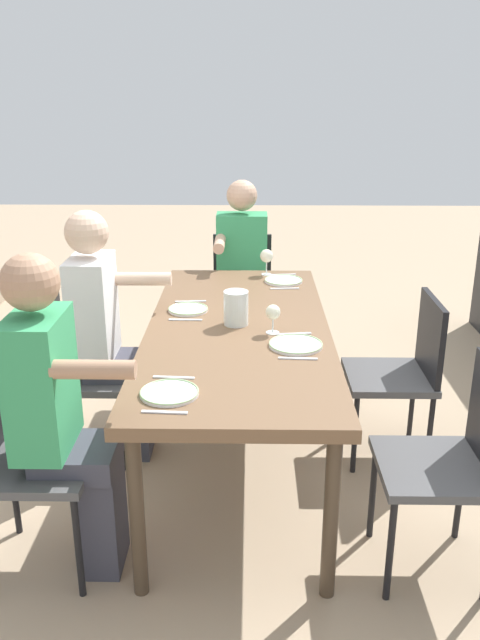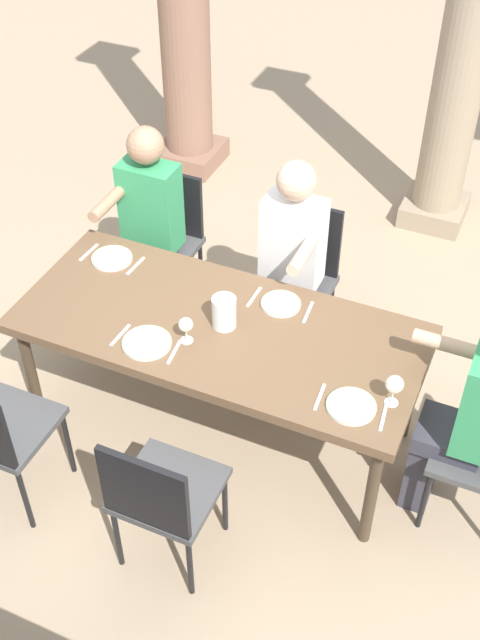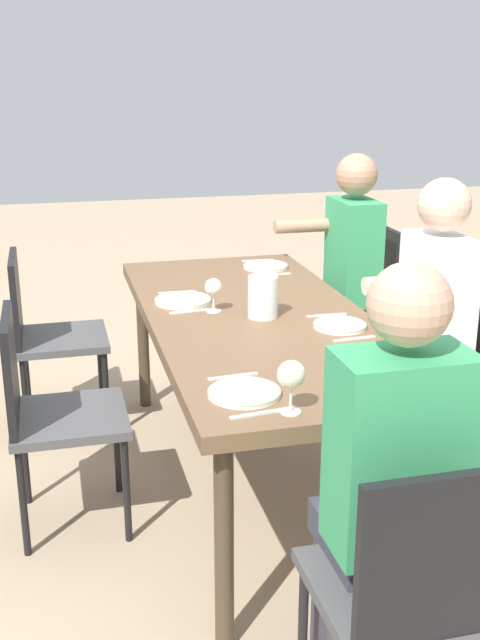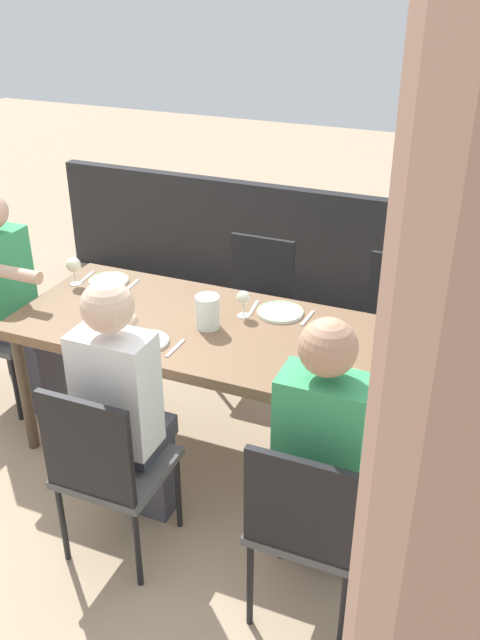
{
  "view_description": "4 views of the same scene",
  "coord_description": "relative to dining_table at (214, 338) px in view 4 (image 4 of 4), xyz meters",
  "views": [
    {
      "loc": [
        -3.03,
        -0.06,
        1.9
      ],
      "look_at": [
        -0.05,
        -0.01,
        0.83
      ],
      "focal_mm": 36.67,
      "sensor_mm": 36.0,
      "label": 1
    },
    {
      "loc": [
        1.29,
        -2.66,
        3.46
      ],
      "look_at": [
        0.09,
        0.07,
        0.78
      ],
      "focal_mm": 44.65,
      "sensor_mm": 36.0,
      "label": 2
    },
    {
      "loc": [
        2.91,
        -0.81,
        1.74
      ],
      "look_at": [
        0.07,
        -0.1,
        0.79
      ],
      "focal_mm": 43.24,
      "sensor_mm": 36.0,
      "label": 3
    },
    {
      "loc": [
        -1.3,
        2.78,
        2.46
      ],
      "look_at": [
        -0.13,
        -0.05,
        0.82
      ],
      "focal_mm": 38.84,
      "sensor_mm": 36.0,
      "label": 4
    }
  ],
  "objects": [
    {
      "name": "chair_west_south",
      "position": [
        -0.78,
        -0.87,
        -0.18
      ],
      "size": [
        0.44,
        0.44,
        0.91
      ],
      "color": "#4F4F50",
      "rests_on": "ground"
    },
    {
      "name": "fork_2",
      "position": [
        0.08,
        0.27,
        0.07
      ],
      "size": [
        0.02,
        0.17,
        0.01
      ],
      "primitive_type": "cube",
      "rotation": [
        0.0,
        0.0,
        -0.02
      ],
      "color": "silver",
      "rests_on": "dining_table"
    },
    {
      "name": "spoon_0",
      "position": [
        -0.62,
        0.25,
        0.07
      ],
      "size": [
        0.03,
        0.17,
        0.01
      ],
      "primitive_type": "cube",
      "rotation": [
        0.0,
        0.0,
        -0.06
      ],
      "color": "silver",
      "rests_on": "dining_table"
    },
    {
      "name": "spoon_1",
      "position": [
        -0.11,
        -0.27,
        0.07
      ],
      "size": [
        0.04,
        0.17,
        0.01
      ],
      "primitive_type": "cube",
      "rotation": [
        0.0,
        0.0,
        0.11
      ],
      "color": "silver",
      "rests_on": "dining_table"
    },
    {
      "name": "chair_west_north",
      "position": [
        -0.78,
        0.87,
        -0.18
      ],
      "size": [
        0.44,
        0.44,
        0.92
      ],
      "color": "#4F4F50",
      "rests_on": "ground"
    },
    {
      "name": "dining_table",
      "position": [
        0.0,
        0.0,
        0.0
      ],
      "size": [
        2.07,
        0.9,
        0.78
      ],
      "color": "brown",
      "rests_on": "ground"
    },
    {
      "name": "diner_woman_green",
      "position": [
        0.11,
        0.68,
        0.0
      ],
      "size": [
        0.35,
        0.5,
        1.33
      ],
      "color": "#3F3F4C",
      "rests_on": "ground"
    },
    {
      "name": "plate_1",
      "position": [
        -0.26,
        -0.27,
        0.07
      ],
      "size": [
        0.25,
        0.25,
        0.02
      ],
      "color": "white",
      "rests_on": "dining_table"
    },
    {
      "name": "spoon_2",
      "position": [
        0.38,
        0.27,
        0.07
      ],
      "size": [
        0.03,
        0.17,
        0.01
      ],
      "primitive_type": "cube",
      "rotation": [
        0.0,
        0.0,
        0.08
      ],
      "color": "silver",
      "rests_on": "dining_table"
    },
    {
      "name": "fork_1",
      "position": [
        -0.41,
        -0.27,
        0.07
      ],
      "size": [
        0.02,
        0.17,
        0.01
      ],
      "primitive_type": "cube",
      "rotation": [
        0.0,
        0.0,
        -0.05
      ],
      "color": "silver",
      "rests_on": "dining_table"
    },
    {
      "name": "water_pitcher",
      "position": [
        0.03,
        0.01,
        0.14
      ],
      "size": [
        0.12,
        0.12,
        0.17
      ],
      "color": "white",
      "rests_on": "dining_table"
    },
    {
      "name": "chair_mid_south",
      "position": [
        0.11,
        -0.87,
        -0.2
      ],
      "size": [
        0.44,
        0.44,
        0.89
      ],
      "color": "#4F4F50",
      "rests_on": "ground"
    },
    {
      "name": "diner_man_white",
      "position": [
        1.26,
        0.0,
        -0.01
      ],
      "size": [
        0.49,
        0.35,
        1.31
      ],
      "color": "#3F3F4C",
      "rests_on": "ground"
    },
    {
      "name": "patio_railing",
      "position": [
        0.0,
        -1.98,
        -0.26
      ],
      "size": [
        4.47,
        0.1,
        0.9
      ],
      "primitive_type": "cube",
      "color": "black",
      "rests_on": "ground"
    },
    {
      "name": "wine_glass_3",
      "position": [
        0.94,
        -0.16,
        0.18
      ],
      "size": [
        0.08,
        0.08,
        0.16
      ],
      "color": "white",
      "rests_on": "dining_table"
    },
    {
      "name": "fork_0",
      "position": [
        -0.92,
        0.25,
        0.07
      ],
      "size": [
        0.03,
        0.17,
        0.01
      ],
      "primitive_type": "cube",
      "rotation": [
        0.0,
        0.0,
        -0.06
      ],
      "color": "silver",
      "rests_on": "dining_table"
    },
    {
      "name": "chair_mid_north",
      "position": [
        0.11,
        0.87,
        -0.19
      ],
      "size": [
        0.44,
        0.44,
        0.93
      ],
      "color": "#4F4F50",
      "rests_on": "ground"
    },
    {
      "name": "ground_plane",
      "position": [
        0.0,
        0.0,
        -0.71
      ],
      "size": [
        16.0,
        16.0,
        0.0
      ],
      "primitive_type": "plane",
      "color": "tan"
    },
    {
      "name": "plate_2",
      "position": [
        0.23,
        0.27,
        0.07
      ],
      "size": [
        0.21,
        0.21,
        0.02
      ],
      "color": "white",
      "rests_on": "dining_table"
    },
    {
      "name": "diner_guest_third",
      "position": [
        -0.79,
        0.67,
        0.01
      ],
      "size": [
        0.35,
        0.5,
        1.34
      ],
      "color": "#3F3F4C",
      "rests_on": "ground"
    },
    {
      "name": "plate_3",
      "position": [
        0.78,
        -0.26,
        0.07
      ],
      "size": [
        0.23,
        0.23,
        0.02
      ],
      "color": "white",
      "rests_on": "dining_table"
    },
    {
      "name": "spoon_3",
      "position": [
        0.93,
        -0.26,
        0.07
      ],
      "size": [
        0.03,
        0.17,
        0.01
      ],
      "primitive_type": "cube",
      "rotation": [
        0.0,
        0.0,
        0.11
      ],
      "color": "silver",
      "rests_on": "dining_table"
    },
    {
      "name": "wine_glass_1",
      "position": [
        -0.1,
        -0.17,
        0.17
      ],
      "size": [
        0.07,
        0.07,
        0.14
      ],
      "color": "white",
      "rests_on": "dining_table"
    },
    {
      "name": "plate_0",
      "position": [
        -0.77,
        0.25,
        0.07
      ],
      "size": [
        0.23,
        0.23,
        0.02
      ],
      "color": "white",
      "rests_on": "dining_table"
    },
    {
      "name": "fork_3",
      "position": [
        0.63,
        -0.26,
        0.07
      ],
      "size": [
        0.03,
        0.17,
        0.01
      ],
      "primitive_type": "cube",
      "rotation": [
        0.0,
        0.0,
        0.07
      ],
      "color": "silver",
      "rests_on": "dining_table"
    }
  ]
}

